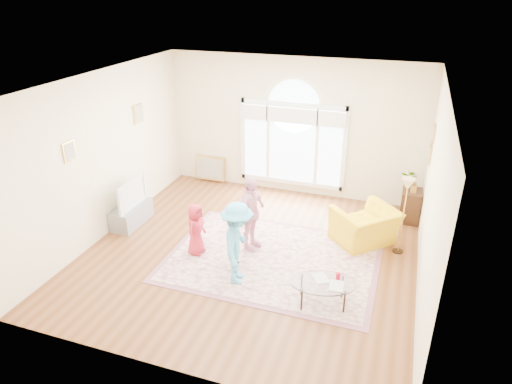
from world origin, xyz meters
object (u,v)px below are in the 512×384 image
(tv_console, at_px, (132,214))
(armchair, at_px, (365,226))
(television, at_px, (129,193))
(area_rug, at_px, (272,259))
(coffee_table, at_px, (323,283))

(tv_console, distance_m, armchair, 4.79)
(television, xyz_separation_m, armchair, (4.71, 0.81, -0.36))
(armchair, bearing_deg, tv_console, -34.78)
(area_rug, relative_size, armchair, 3.26)
(area_rug, height_order, tv_console, tv_console)
(television, relative_size, armchair, 0.93)
(area_rug, distance_m, tv_console, 3.24)
(tv_console, distance_m, coffee_table, 4.53)
(tv_console, xyz_separation_m, coffee_table, (4.33, -1.32, 0.19))
(area_rug, distance_m, armchair, 1.94)
(area_rug, bearing_deg, tv_console, 173.50)
(armchair, bearing_deg, coffee_table, 35.16)
(area_rug, bearing_deg, coffee_table, -40.60)
(tv_console, bearing_deg, armchair, 9.75)
(area_rug, bearing_deg, armchair, 38.06)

